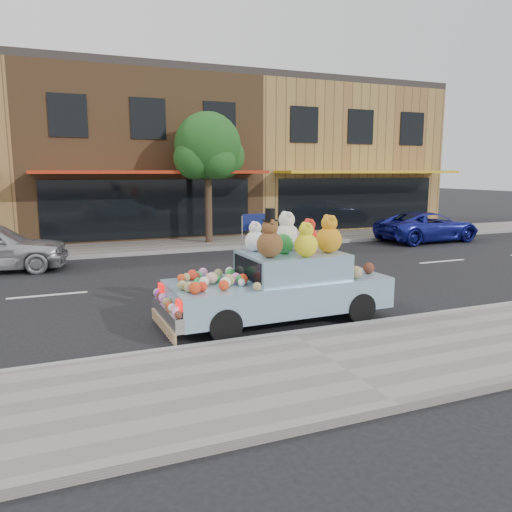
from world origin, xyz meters
name	(u,v)px	position (x,y,z in m)	size (l,w,h in m)	color
ground	(208,282)	(0.00, 0.00, 0.00)	(120.00, 120.00, 0.00)	black
near_sidewalk	(335,366)	(0.00, -6.50, 0.06)	(60.00, 3.00, 0.12)	gray
far_sidewalk	(160,246)	(0.00, 6.50, 0.06)	(60.00, 3.00, 0.12)	gray
near_kerb	(291,335)	(0.00, -5.00, 0.07)	(60.00, 0.12, 0.13)	gray
far_kerb	(168,252)	(0.00, 5.00, 0.07)	(60.00, 0.12, 0.13)	gray
storefront_mid	(134,156)	(0.00, 11.97, 3.64)	(10.00, 9.80, 7.30)	brown
storefront_right	(318,158)	(10.00, 11.97, 3.64)	(10.00, 9.80, 7.30)	olive
street_tree	(208,151)	(2.03, 6.55, 3.69)	(3.00, 2.70, 5.22)	#38281C
car_blue	(428,227)	(10.82, 3.99, 0.63)	(2.08, 4.51, 1.25)	#1B2197
art_car	(280,281)	(0.29, -3.92, 0.80)	(4.52, 1.85, 2.26)	black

